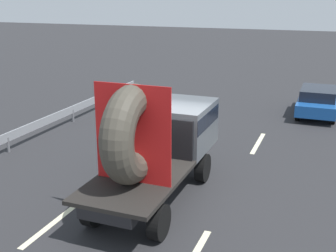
% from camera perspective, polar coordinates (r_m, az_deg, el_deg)
% --- Properties ---
extents(ground_plane, '(120.00, 120.00, 0.00)m').
position_cam_1_polar(ground_plane, '(12.26, 1.06, -8.64)').
color(ground_plane, '#28282B').
extents(flatbed_truck, '(2.02, 5.48, 3.41)m').
position_cam_1_polar(flatbed_truck, '(11.54, -1.04, -1.42)').
color(flatbed_truck, black).
rests_on(flatbed_truck, ground_plane).
extents(distant_sedan, '(1.67, 3.89, 1.27)m').
position_cam_1_polar(distant_sedan, '(20.81, 19.22, 3.21)').
color(distant_sedan, black).
rests_on(distant_sedan, ground_plane).
extents(guardrail, '(0.10, 16.23, 0.71)m').
position_cam_1_polar(guardrail, '(17.48, -16.18, 0.47)').
color(guardrail, gray).
rests_on(guardrail, ground_plane).
extents(lane_dash_left_near, '(0.16, 2.94, 0.01)m').
position_cam_1_polar(lane_dash_left_near, '(11.23, -14.20, -11.74)').
color(lane_dash_left_near, beige).
rests_on(lane_dash_left_near, ground_plane).
extents(lane_dash_left_far, '(0.16, 2.51, 0.01)m').
position_cam_1_polar(lane_dash_left_far, '(17.47, 0.22, -0.65)').
color(lane_dash_left_far, beige).
rests_on(lane_dash_left_far, ground_plane).
extents(lane_dash_right_far, '(0.16, 2.46, 0.01)m').
position_cam_1_polar(lane_dash_right_far, '(16.40, 11.85, -2.23)').
color(lane_dash_right_far, beige).
rests_on(lane_dash_right_far, ground_plane).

